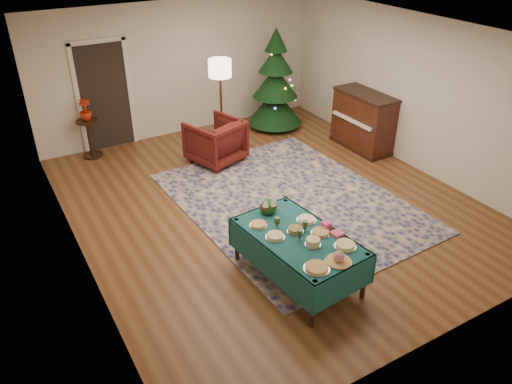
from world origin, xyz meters
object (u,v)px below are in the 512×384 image
buffet_table (298,244)px  floor_lamp (220,74)px  christmas_tree (275,84)px  gift_box (326,225)px  side_table (90,139)px  piano (363,122)px  potted_plant (86,114)px  armchair (215,139)px

buffet_table → floor_lamp: bearing=76.2°
floor_lamp → christmas_tree: (1.50, 0.42, -0.55)m
gift_box → christmas_tree: size_ratio=0.05×
side_table → christmas_tree: size_ratio=0.35×
floor_lamp → piano: (2.40, -1.39, -0.96)m
buffet_table → christmas_tree: 5.20m
christmas_tree → piano: 2.06m
buffet_table → potted_plant: potted_plant is taller
buffet_table → floor_lamp: (1.01, 4.12, 0.98)m
gift_box → christmas_tree: 5.04m
armchair → potted_plant: potted_plant is taller
armchair → side_table: armchair is taller
gift_box → buffet_table: bearing=175.1°
piano → armchair: bearing=162.2°
floor_lamp → piano: 2.94m
buffet_table → gift_box: size_ratio=16.93×
side_table → piano: (4.77, -2.31, 0.19)m
gift_box → floor_lamp: floor_lamp is taller
buffet_table → armchair: (0.62, 3.62, -0.07)m
christmas_tree → buffet_table: bearing=-118.9°
armchair → floor_lamp: 1.23m
gift_box → floor_lamp: 4.27m
side_table → potted_plant: (0.00, 0.00, 0.50)m
armchair → christmas_tree: (1.89, 0.91, 0.50)m
buffet_table → side_table: 5.21m
piano → floor_lamp: bearing=149.9°
gift_box → piano: 4.09m
buffet_table → potted_plant: 5.22m
gift_box → piano: bearing=42.5°
potted_plant → armchair: bearing=-35.6°
buffet_table → christmas_tree: christmas_tree is taller
gift_box → floor_lamp: bearing=81.7°
buffet_table → side_table: size_ratio=2.40×
armchair → floor_lamp: bearing=-146.0°
gift_box → potted_plant: size_ratio=0.26×
christmas_tree → piano: bearing=-63.4°
potted_plant → christmas_tree: (3.86, -0.50, 0.10)m
buffet_table → gift_box: gift_box is taller
christmas_tree → armchair: bearing=-154.1°
armchair → christmas_tree: christmas_tree is taller
armchair → side_table: size_ratio=1.23×
gift_box → piano: size_ratio=0.08×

